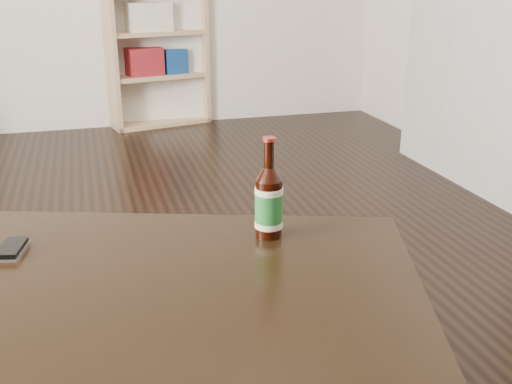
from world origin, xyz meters
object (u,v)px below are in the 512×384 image
object	(u,v)px
coffee_table	(69,323)
beer_bottle	(269,202)
phone	(12,249)
bookshelf	(152,28)

from	to	relation	value
coffee_table	beer_bottle	bearing A→B (deg)	17.58
coffee_table	phone	world-z (taller)	phone
phone	bookshelf	bearing A→B (deg)	90.02
beer_bottle	phone	distance (m)	0.56
phone	coffee_table	bearing A→B (deg)	-49.86
beer_bottle	phone	xyz separation A→B (m)	(-0.56, 0.07, -0.07)
bookshelf	coffee_table	bearing A→B (deg)	-112.80
bookshelf	coffee_table	size ratio (longest dim) A/B	0.87
beer_bottle	coffee_table	bearing A→B (deg)	-162.42
bookshelf	coffee_table	world-z (taller)	bookshelf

